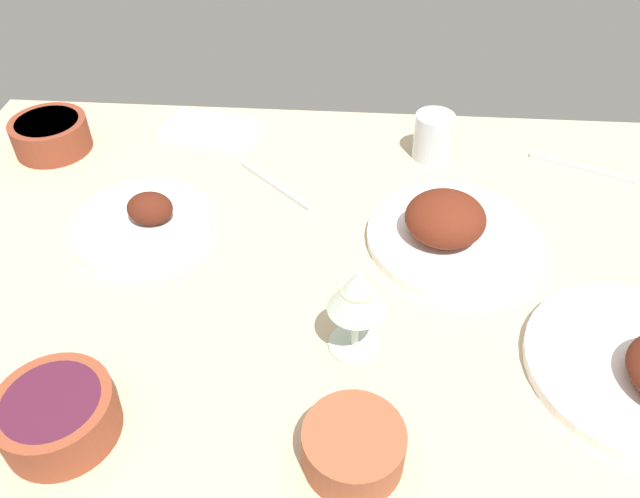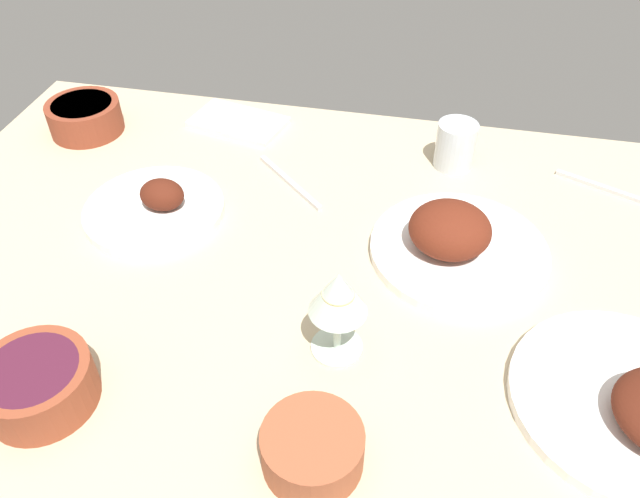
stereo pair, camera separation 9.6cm
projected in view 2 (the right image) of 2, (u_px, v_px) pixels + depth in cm
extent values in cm
cube|color=#C6B28E|center=(320.00, 268.00, 98.91)|extent=(140.00, 90.00, 4.00)
cylinder|color=white|center=(154.00, 210.00, 105.28)|extent=(23.31, 23.31, 1.60)
ellipsoid|color=#511E11|center=(162.00, 195.00, 103.18)|extent=(7.38, 5.94, 5.12)
cylinder|color=white|center=(459.00, 250.00, 97.76)|extent=(27.66, 27.66, 1.60)
ellipsoid|color=#602314|center=(450.00, 229.00, 94.80)|extent=(12.53, 11.81, 7.71)
cylinder|color=white|center=(627.00, 401.00, 77.30)|extent=(28.69, 28.69, 1.60)
cylinder|color=brown|center=(85.00, 117.00, 123.24)|extent=(14.08, 14.08, 6.11)
cylinder|color=white|center=(82.00, 105.00, 121.52)|extent=(11.54, 11.54, 1.00)
cylinder|color=#A35133|center=(313.00, 449.00, 70.44)|extent=(11.72, 11.72, 5.45)
cylinder|color=brown|center=(312.00, 438.00, 68.94)|extent=(9.61, 9.61, 1.00)
cylinder|color=brown|center=(38.00, 384.00, 76.41)|extent=(13.74, 13.74, 6.21)
cylinder|color=#4C192D|center=(31.00, 371.00, 74.65)|extent=(11.27, 11.27, 1.00)
cylinder|color=silver|center=(337.00, 347.00, 84.32)|extent=(7.00, 7.00, 0.50)
cylinder|color=silver|center=(337.00, 329.00, 81.80)|extent=(1.00, 1.00, 7.00)
cone|color=silver|center=(338.00, 293.00, 77.26)|extent=(7.60, 7.60, 6.50)
cylinder|color=beige|center=(338.00, 301.00, 78.23)|extent=(4.18, 4.18, 2.80)
cylinder|color=silver|center=(455.00, 145.00, 113.51)|extent=(7.20, 7.20, 8.61)
cube|color=white|center=(238.00, 122.00, 126.48)|extent=(20.34, 14.77, 1.20)
cube|color=silver|center=(290.00, 182.00, 111.76)|extent=(14.39, 13.46, 0.80)
cube|color=silver|center=(609.00, 190.00, 110.08)|extent=(17.60, 8.31, 0.80)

